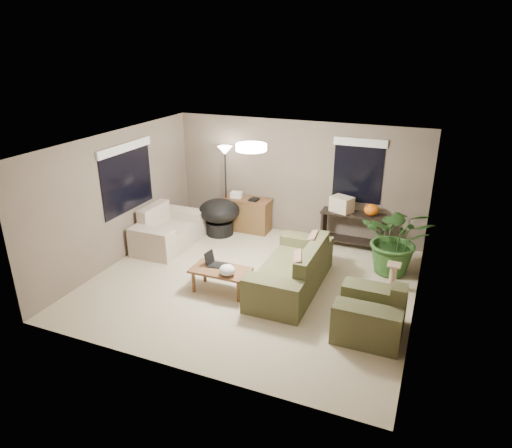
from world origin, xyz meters
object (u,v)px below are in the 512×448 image
at_px(coffee_table, 221,272).
at_px(houseplant, 396,246).
at_px(floor_lamp, 225,161).
at_px(cat_scratching_post, 392,279).
at_px(desk, 247,214).
at_px(armchair, 371,315).
at_px(main_sofa, 293,273).
at_px(console_table, 352,227).
at_px(loveseat, 167,232).
at_px(papasan_chair, 219,214).

distance_m(coffee_table, houseplant, 3.24).
relative_size(floor_lamp, cat_scratching_post, 3.82).
distance_m(desk, houseplant, 3.46).
distance_m(coffee_table, floor_lamp, 3.08).
xyz_separation_m(armchair, coffee_table, (-2.57, 0.25, 0.06)).
xyz_separation_m(armchair, houseplant, (0.09, 2.09, 0.23)).
relative_size(coffee_table, floor_lamp, 0.52).
bearing_deg(coffee_table, houseplant, 34.63).
relative_size(main_sofa, console_table, 1.69).
bearing_deg(floor_lamp, desk, 14.05).
xyz_separation_m(loveseat, floor_lamp, (0.75, 1.30, 1.30)).
distance_m(main_sofa, loveseat, 3.08).
bearing_deg(cat_scratching_post, loveseat, 178.41).
xyz_separation_m(coffee_table, desk, (-0.68, 2.70, 0.02)).
bearing_deg(houseplant, floor_lamp, 168.92).
distance_m(console_table, houseplant, 1.28).
bearing_deg(loveseat, console_table, 21.29).
relative_size(armchair, houseplant, 0.73).
distance_m(loveseat, coffee_table, 2.28).
bearing_deg(desk, console_table, -0.34).
bearing_deg(console_table, houseplant, -41.20).
distance_m(armchair, coffee_table, 2.58).
xyz_separation_m(armchair, papasan_chair, (-3.72, 2.50, 0.17)).
distance_m(main_sofa, floor_lamp, 3.28).
height_order(armchair, cat_scratching_post, armchair).
bearing_deg(loveseat, main_sofa, -13.30).
height_order(desk, floor_lamp, floor_lamp).
bearing_deg(papasan_chair, cat_scratching_post, -15.78).
xyz_separation_m(console_table, papasan_chair, (-2.85, -0.43, 0.03)).
height_order(desk, papasan_chair, papasan_chair).
distance_m(loveseat, floor_lamp, 1.98).
relative_size(main_sofa, desk, 2.00).
bearing_deg(coffee_table, cat_scratching_post, 23.12).
height_order(console_table, papasan_chair, papasan_chair).
bearing_deg(loveseat, armchair, -19.05).
bearing_deg(cat_scratching_post, houseplant, 94.32).
bearing_deg(coffee_table, armchair, -5.60).
relative_size(floor_lamp, houseplant, 1.40).
relative_size(main_sofa, floor_lamp, 1.15).
bearing_deg(main_sofa, papasan_chair, 143.50).
bearing_deg(desk, main_sofa, -49.73).
bearing_deg(papasan_chair, coffee_table, -62.97).
height_order(console_table, cat_scratching_post, console_table).
bearing_deg(desk, cat_scratching_post, -24.37).
bearing_deg(armchair, coffee_table, 174.40).
height_order(main_sofa, houseplant, houseplant).
bearing_deg(floor_lamp, coffee_table, -66.20).
bearing_deg(floor_lamp, papasan_chair, -91.56).
height_order(desk, houseplant, houseplant).
bearing_deg(floor_lamp, cat_scratching_post, -20.29).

